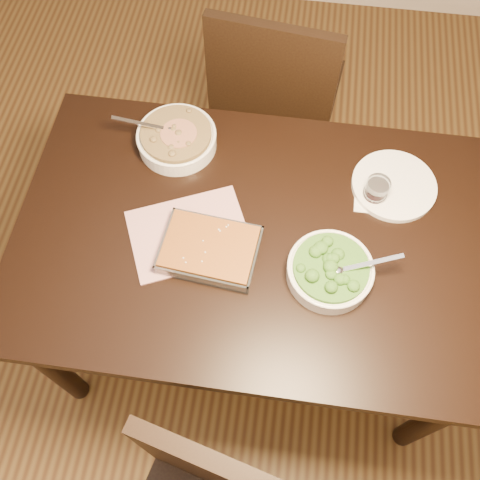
# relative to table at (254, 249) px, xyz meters

# --- Properties ---
(ground) EXTENTS (4.00, 4.00, 0.00)m
(ground) POSITION_rel_table_xyz_m (0.00, 0.00, -0.65)
(ground) COLOR #432813
(ground) RESTS_ON ground
(table) EXTENTS (1.40, 0.90, 0.75)m
(table) POSITION_rel_table_xyz_m (0.00, 0.00, 0.00)
(table) COLOR black
(table) RESTS_ON ground
(magazine_a) EXTENTS (0.40, 0.36, 0.01)m
(magazine_a) POSITION_rel_table_xyz_m (-0.19, -0.02, 0.10)
(magazine_a) COLOR #A42F46
(magazine_a) RESTS_ON table
(coaster) EXTENTS (0.11, 0.11, 0.00)m
(coaster) POSITION_rel_table_xyz_m (0.34, 0.17, 0.10)
(coaster) COLOR white
(coaster) RESTS_ON table
(stew_bowl) EXTENTS (0.28, 0.25, 0.09)m
(stew_bowl) POSITION_rel_table_xyz_m (-0.28, 0.29, 0.13)
(stew_bowl) COLOR white
(stew_bowl) RESTS_ON table
(broccoli_bowl) EXTENTS (0.27, 0.24, 0.09)m
(broccoli_bowl) POSITION_rel_table_xyz_m (0.22, -0.10, 0.13)
(broccoli_bowl) COLOR white
(broccoli_bowl) RESTS_ON table
(baking_dish) EXTENTS (0.29, 0.22, 0.05)m
(baking_dish) POSITION_rel_table_xyz_m (-0.12, -0.08, 0.12)
(baking_dish) COLOR silver
(baking_dish) RESTS_ON table
(wine_tumbler) EXTENTS (0.07, 0.07, 0.08)m
(wine_tumbler) POSITION_rel_table_xyz_m (0.34, 0.17, 0.14)
(wine_tumbler) COLOR black
(wine_tumbler) RESTS_ON coaster
(dinner_plate) EXTENTS (0.25, 0.25, 0.02)m
(dinner_plate) POSITION_rel_table_xyz_m (0.40, 0.22, 0.10)
(dinner_plate) COLOR white
(dinner_plate) RESTS_ON table
(chair_far) EXTENTS (0.51, 0.51, 0.97)m
(chair_far) POSITION_rel_table_xyz_m (-0.01, 0.74, -0.11)
(chair_far) COLOR black
(chair_far) RESTS_ON ground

